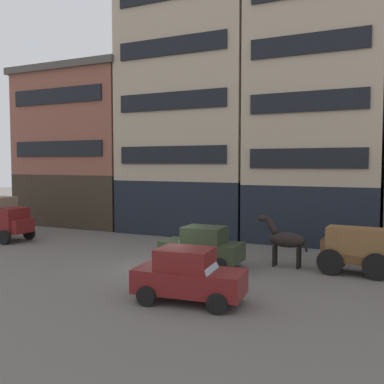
{
  "coord_description": "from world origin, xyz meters",
  "views": [
    {
      "loc": [
        9.45,
        -17.13,
        4.69
      ],
      "look_at": [
        0.29,
        1.98,
        3.29
      ],
      "focal_mm": 41.08,
      "sensor_mm": 36.0,
      "label": 1
    }
  ],
  "objects_px": {
    "sedan_dark": "(202,246)",
    "sedan_light": "(188,276)",
    "cargo_wagon": "(354,247)",
    "draft_horse": "(285,239)"
  },
  "relations": [
    {
      "from": "cargo_wagon",
      "to": "sedan_dark",
      "type": "distance_m",
      "value": 6.53
    },
    {
      "from": "sedan_dark",
      "to": "cargo_wagon",
      "type": "bearing_deg",
      "value": 13.41
    },
    {
      "from": "cargo_wagon",
      "to": "sedan_dark",
      "type": "height_order",
      "value": "cargo_wagon"
    },
    {
      "from": "cargo_wagon",
      "to": "sedan_dark",
      "type": "bearing_deg",
      "value": -166.59
    },
    {
      "from": "draft_horse",
      "to": "sedan_light",
      "type": "xyz_separation_m",
      "value": [
        -1.7,
        -6.42,
        -0.36
      ]
    },
    {
      "from": "sedan_dark",
      "to": "sedan_light",
      "type": "height_order",
      "value": "same"
    },
    {
      "from": "cargo_wagon",
      "to": "draft_horse",
      "type": "height_order",
      "value": "draft_horse"
    },
    {
      "from": "sedan_dark",
      "to": "sedan_light",
      "type": "distance_m",
      "value": 5.19
    },
    {
      "from": "cargo_wagon",
      "to": "sedan_dark",
      "type": "relative_size",
      "value": 0.8
    },
    {
      "from": "cargo_wagon",
      "to": "sedan_light",
      "type": "xyz_separation_m",
      "value": [
        -4.65,
        -6.42,
        -0.23
      ]
    }
  ]
}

